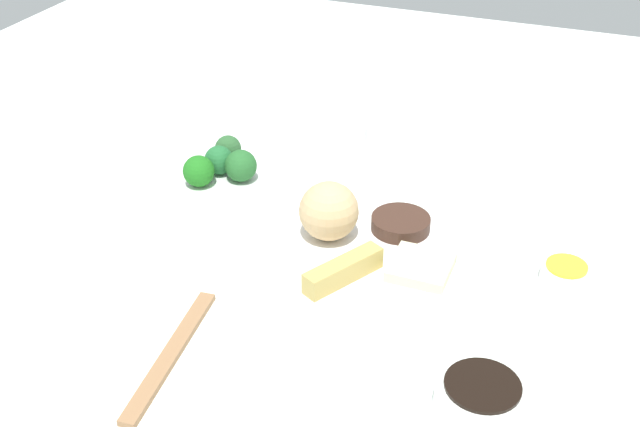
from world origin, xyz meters
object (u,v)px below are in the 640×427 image
at_px(main_plate, 373,258).
at_px(teacup, 382,142).
at_px(sauce_ramekin_hot_mustard, 565,274).
at_px(chopsticks_pair, 171,354).
at_px(soy_sauce_bowl, 481,398).
at_px(broccoli_plate, 222,178).

distance_m(main_plate, teacup, 0.31).
bearing_deg(teacup, sauce_ramekin_hot_mustard, -36.48).
bearing_deg(chopsticks_pair, teacup, 81.91).
height_order(soy_sauce_bowl, chopsticks_pair, soy_sauce_bowl).
distance_m(broccoli_plate, teacup, 0.27).
distance_m(soy_sauce_bowl, chopsticks_pair, 0.35).
xyz_separation_m(broccoli_plate, sauce_ramekin_hot_mustard, (0.54, -0.07, 0.00)).
height_order(sauce_ramekin_hot_mustard, chopsticks_pair, sauce_ramekin_hot_mustard).
bearing_deg(teacup, main_plate, -74.72).
relative_size(main_plate, chopsticks_pair, 1.23).
bearing_deg(sauce_ramekin_hot_mustard, chopsticks_pair, -142.26).
xyz_separation_m(main_plate, broccoli_plate, (-0.29, 0.12, -0.00)).
xyz_separation_m(main_plate, chopsticks_pair, (-0.16, -0.26, -0.00)).
bearing_deg(main_plate, broccoli_plate, 156.85).
bearing_deg(main_plate, soy_sauce_bowl, -48.52).
bearing_deg(sauce_ramekin_hot_mustard, main_plate, -167.89).
height_order(soy_sauce_bowl, teacup, teacup).
bearing_deg(sauce_ramekin_hot_mustard, soy_sauce_bowl, -102.04).
distance_m(broccoli_plate, chopsticks_pair, 0.41).
bearing_deg(teacup, soy_sauce_bowl, -62.06).
xyz_separation_m(soy_sauce_bowl, sauce_ramekin_hot_mustard, (0.06, 0.27, -0.01)).
xyz_separation_m(main_plate, soy_sauce_bowl, (0.19, -0.21, 0.01)).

